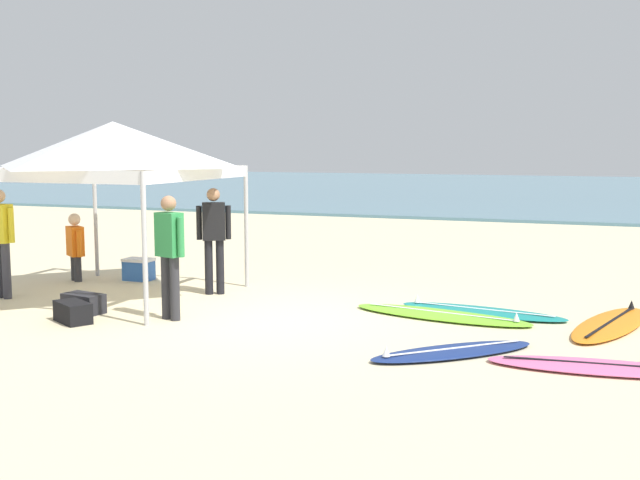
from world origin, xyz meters
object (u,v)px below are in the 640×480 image
gear_bag_on_sand (84,303)px  surfboard_lime (442,315)px  surfboard_navy (452,351)px  person_green (170,248)px  person_black (214,233)px  cooler_box (139,269)px  canopy_tent (113,145)px  surfboard_teal (481,311)px  gear_bag_near_tent (73,312)px  surfboard_pink (600,367)px  surfboard_orange (611,324)px  person_yellow (0,236)px  person_orange (75,244)px

gear_bag_on_sand → surfboard_lime: bearing=17.4°
surfboard_navy → person_green: bearing=174.0°
person_black → cooler_box: size_ratio=3.42×
canopy_tent → surfboard_teal: (5.60, 0.75, -2.35)m
surfboard_lime → gear_bag_near_tent: (-4.62, -2.06, 0.10)m
canopy_tent → surfboard_pink: bearing=-12.5°
surfboard_teal → gear_bag_near_tent: size_ratio=4.13×
surfboard_pink → surfboard_navy: 1.59m
cooler_box → surfboard_orange: bearing=-6.0°
surfboard_orange → gear_bag_on_sand: gear_bag_on_sand is taller
canopy_tent → cooler_box: bearing=111.4°
person_yellow → surfboard_lime: bearing=9.1°
cooler_box → gear_bag_near_tent: bearing=-71.6°
surfboard_orange → surfboard_teal: same height
surfboard_pink → surfboard_teal: size_ratio=0.96×
canopy_tent → cooler_box: canopy_tent is taller
surfboard_pink → person_orange: (-8.75, 2.54, 0.62)m
surfboard_orange → person_yellow: size_ratio=1.51×
surfboard_teal → gear_bag_on_sand: 5.68m
surfboard_lime → person_green: 3.87m
person_black → cooler_box: (-1.89, 0.68, -0.79)m
surfboard_teal → cooler_box: size_ratio=4.95×
person_green → gear_bag_near_tent: (-1.16, -0.62, -0.85)m
person_green → surfboard_pink: bearing=-5.0°
person_orange → cooler_box: person_orange is taller
surfboard_lime → gear_bag_on_sand: size_ratio=4.47×
gear_bag_on_sand → person_green: bearing=3.2°
surfboard_navy → person_black: person_black is taller
person_yellow → person_green: bearing=-6.4°
person_green → gear_bag_near_tent: person_green is taller
surfboard_lime → surfboard_teal: 0.64m
surfboard_orange → surfboard_teal: (-1.73, 0.18, 0.00)m
person_orange → surfboard_teal: bearing=-1.5°
surfboard_lime → surfboard_navy: same height
surfboard_navy → surfboard_orange: bearing=51.0°
person_yellow → surfboard_teal: bearing=11.7°
gear_bag_on_sand → surfboard_navy: bearing=-3.6°
canopy_tent → surfboard_orange: 7.72m
person_black → gear_bag_on_sand: bearing=-119.5°
surfboard_orange → surfboard_teal: size_ratio=1.04×
person_green → cooler_box: (-2.20, 2.51, -0.79)m
person_black → surfboard_orange: bearing=-1.5°
canopy_tent → surfboard_navy: size_ratio=1.64×
surfboard_orange → person_orange: 8.89m
canopy_tent → surfboard_orange: bearing=4.4°
surfboard_navy → person_black: bearing=152.2°
surfboard_orange → person_yellow: 9.09m
surfboard_pink → cooler_box: (-7.76, 3.00, 0.16)m
canopy_tent → surfboard_orange: (7.33, 0.57, -2.35)m
canopy_tent → surfboard_navy: (5.62, -1.53, -2.35)m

